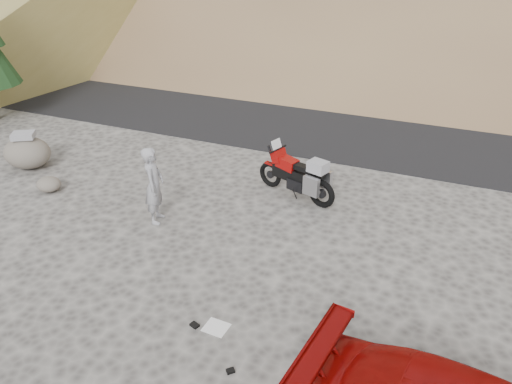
% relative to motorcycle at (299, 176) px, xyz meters
% --- Properties ---
extents(ground, '(140.00, 140.00, 0.00)m').
position_rel_motorcycle_xyz_m(ground, '(-0.19, -3.26, -0.56)').
color(ground, '#464340').
rests_on(ground, ground).
extents(road, '(120.00, 7.00, 0.05)m').
position_rel_motorcycle_xyz_m(road, '(-0.19, 5.74, -0.56)').
color(road, black).
rests_on(road, ground).
extents(motorcycle, '(2.15, 1.04, 1.32)m').
position_rel_motorcycle_xyz_m(motorcycle, '(0.00, 0.00, 0.00)').
color(motorcycle, black).
rests_on(motorcycle, ground).
extents(man, '(0.60, 0.74, 1.74)m').
position_rel_motorcycle_xyz_m(man, '(-2.56, -2.22, -0.56)').
color(man, '#95959A').
rests_on(man, ground).
extents(boulder, '(1.58, 1.46, 1.02)m').
position_rel_motorcycle_xyz_m(boulder, '(-7.29, -1.18, -0.12)').
color(boulder, '#615C53').
rests_on(boulder, ground).
extents(small_rock, '(0.78, 0.75, 0.36)m').
position_rel_motorcycle_xyz_m(small_rock, '(-5.79, -2.07, -0.38)').
color(small_rock, '#615C53').
rests_on(small_rock, ground).
extents(gear_white_cloth, '(0.41, 0.37, 0.01)m').
position_rel_motorcycle_xyz_m(gear_white_cloth, '(0.18, -4.75, -0.56)').
color(gear_white_cloth, white).
rests_on(gear_white_cloth, ground).
extents(gear_blue_mat, '(0.43, 0.43, 0.17)m').
position_rel_motorcycle_xyz_m(gear_blue_mat, '(1.86, -4.66, -0.48)').
color(gear_blue_mat, '#1B3CA4').
rests_on(gear_blue_mat, ground).
extents(gear_bottle, '(0.10, 0.10, 0.21)m').
position_rel_motorcycle_xyz_m(gear_bottle, '(2.48, -4.93, -0.46)').
color(gear_bottle, '#1B3CA4').
rests_on(gear_bottle, ground).
extents(gear_glove_a, '(0.17, 0.14, 0.04)m').
position_rel_motorcycle_xyz_m(gear_glove_a, '(-0.17, -4.85, -0.54)').
color(gear_glove_a, black).
rests_on(gear_glove_a, ground).
extents(gear_glove_b, '(0.15, 0.15, 0.04)m').
position_rel_motorcycle_xyz_m(gear_glove_b, '(0.79, -5.49, -0.54)').
color(gear_glove_b, black).
rests_on(gear_glove_b, ground).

